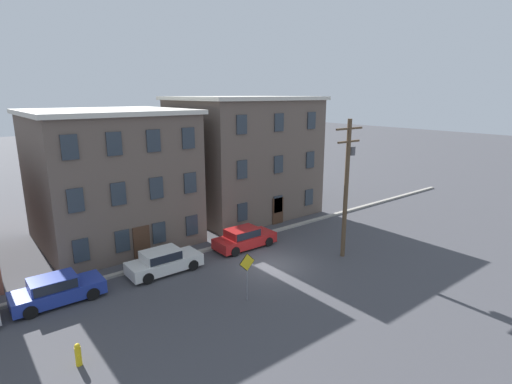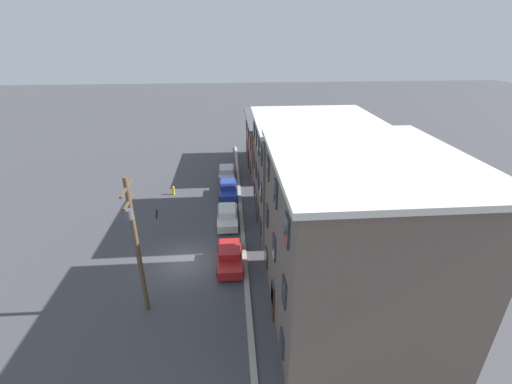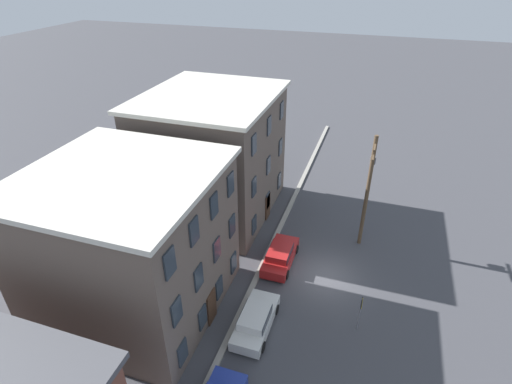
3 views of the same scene
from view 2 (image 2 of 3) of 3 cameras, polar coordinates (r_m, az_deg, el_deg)
ground_plane at (r=27.03m, az=-11.69°, el=-11.38°), size 200.00×200.00×0.00m
kerb_strip at (r=26.74m, az=-1.93°, el=-11.02°), size 56.00×0.36×0.16m
apartment_corner at (r=43.76m, az=5.99°, el=8.26°), size 12.29×11.44×6.43m
apartment_midblock at (r=30.54m, az=9.43°, el=3.44°), size 10.38×10.24×9.42m
apartment_far at (r=20.33m, az=16.59°, el=-7.87°), size 11.38×9.90×10.25m
car_silver at (r=40.84m, az=-4.92°, el=3.36°), size 4.40×1.92×1.43m
car_blue at (r=36.50m, az=-4.66°, el=0.63°), size 4.40×1.92×1.43m
car_white at (r=31.24m, az=-4.79°, el=-3.85°), size 4.40×1.92×1.43m
car_red at (r=26.02m, az=-4.40°, el=-10.42°), size 4.40×1.92×1.43m
caution_sign at (r=29.75m, az=-16.12°, el=-4.23°), size 0.98×0.08×2.62m
utility_pole at (r=20.80m, az=-19.39°, el=-7.76°), size 2.40×0.44×8.98m
fire_hydrant at (r=37.61m, az=-13.58°, el=0.29°), size 0.24×0.34×0.96m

